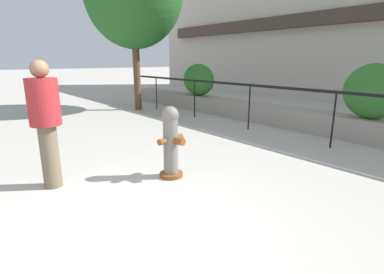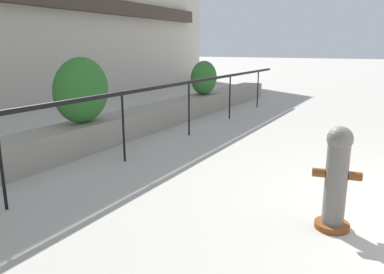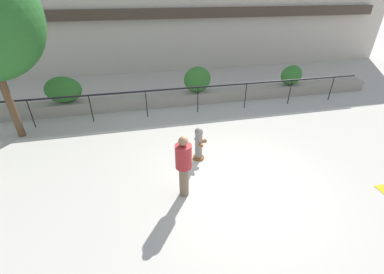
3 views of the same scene
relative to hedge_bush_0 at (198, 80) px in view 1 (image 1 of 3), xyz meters
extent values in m
plane|color=#B2ADA3|center=(5.41, -6.00, -1.05)|extent=(120.00, 120.00, 0.00)
cube|color=gray|center=(5.41, 0.00, -0.80)|extent=(18.00, 0.70, 0.50)
cube|color=black|center=(5.41, -1.10, 0.07)|extent=(15.00, 0.05, 0.06)
cylinder|color=black|center=(-1.02, -1.10, -0.47)|extent=(0.04, 0.04, 1.15)
cylinder|color=black|center=(1.12, -1.10, -0.47)|extent=(0.04, 0.04, 1.15)
cylinder|color=black|center=(3.26, -1.10, -0.47)|extent=(0.04, 0.04, 1.15)
cylinder|color=black|center=(5.41, -1.10, -0.47)|extent=(0.04, 0.04, 1.15)
ellipsoid|color=#2D6B28|center=(0.00, 0.00, 0.00)|extent=(1.45, 0.69, 1.09)
ellipsoid|color=#2D6B28|center=(5.64, 0.00, 0.04)|extent=(1.22, 0.56, 1.16)
cylinder|color=brown|center=(4.61, -4.47, -1.02)|extent=(0.41, 0.41, 0.06)
cylinder|color=slate|center=(4.61, -4.47, -0.56)|extent=(0.26, 0.26, 0.85)
sphere|color=slate|center=(4.61, -4.47, -0.09)|extent=(0.25, 0.25, 0.25)
cylinder|color=brown|center=(4.79, -4.44, -0.46)|extent=(0.16, 0.14, 0.11)
cylinder|color=brown|center=(4.65, -4.64, -0.46)|extent=(0.11, 0.14, 0.09)
cylinder|color=brown|center=(4.58, -4.30, -0.46)|extent=(0.11, 0.14, 0.09)
cylinder|color=brown|center=(-1.30, -1.70, 0.17)|extent=(0.24, 0.24, 2.42)
cylinder|color=brown|center=(3.87, -5.97, -0.61)|extent=(0.32, 0.32, 0.88)
cylinder|color=maroon|center=(3.87, -5.97, 0.14)|extent=(0.53, 0.53, 0.62)
sphere|color=#8C6647|center=(3.87, -5.97, 0.57)|extent=(0.23, 0.23, 0.23)
camera|label=1|loc=(8.13, -6.94, 0.68)|focal=28.00mm
camera|label=2|loc=(0.80, -4.93, 0.79)|focal=35.00mm
camera|label=3|loc=(2.98, -10.92, 3.62)|focal=24.00mm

